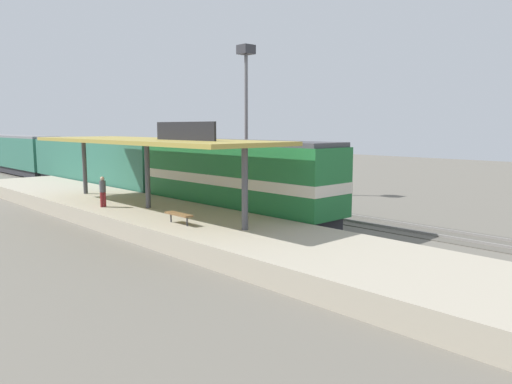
{
  "coord_description": "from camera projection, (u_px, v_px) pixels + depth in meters",
  "views": [
    {
      "loc": [
        -18.64,
        -23.59,
        5.35
      ],
      "look_at": [
        -1.38,
        -5.3,
        2.0
      ],
      "focal_mm": 34.35,
      "sensor_mm": 36.0,
      "label": 1
    }
  ],
  "objects": [
    {
      "name": "passenger_carriage_rear",
      "position": [
        16.0,
        153.0,
        56.56
      ],
      "size": [
        2.9,
        20.0,
        4.24
      ],
      "color": "#28282D",
      "rests_on": "track_near"
    },
    {
      "name": "platform_bench",
      "position": [
        179.0,
        215.0,
        22.53
      ],
      "size": [
        0.44,
        1.7,
        0.5
      ],
      "color": "#333338",
      "rests_on": "platform"
    },
    {
      "name": "locomotive",
      "position": [
        236.0,
        178.0,
        28.57
      ],
      "size": [
        2.93,
        14.43,
        4.44
      ],
      "color": "#28282D",
      "rests_on": "track_near"
    },
    {
      "name": "person_waiting",
      "position": [
        103.0,
        190.0,
        27.31
      ],
      "size": [
        0.34,
        0.34,
        1.71
      ],
      "color": "maroon",
      "rests_on": "platform"
    },
    {
      "name": "freight_car",
      "position": [
        197.0,
        170.0,
        38.95
      ],
      "size": [
        2.8,
        12.0,
        3.54
      ],
      "color": "#28282D",
      "rests_on": "track_far"
    },
    {
      "name": "ground_plane",
      "position": [
        238.0,
        210.0,
        31.76
      ],
      "size": [
        120.0,
        120.0,
        0.0
      ],
      "primitive_type": "plane",
      "color": "#666056"
    },
    {
      "name": "track_far",
      "position": [
        266.0,
        205.0,
        33.52
      ],
      "size": [
        3.2,
        110.0,
        0.16
      ],
      "color": "#565249",
      "rests_on": "ground"
    },
    {
      "name": "platform",
      "position": [
        149.0,
        216.0,
        27.21
      ],
      "size": [
        6.0,
        44.0,
        0.9
      ],
      "primitive_type": "cube",
      "color": "#A89E89",
      "rests_on": "ground"
    },
    {
      "name": "station_canopy",
      "position": [
        147.0,
        142.0,
        26.6
      ],
      "size": [
        5.2,
        18.0,
        4.7
      ],
      "color": "#47474C",
      "rests_on": "platform"
    },
    {
      "name": "track_near",
      "position": [
        214.0,
        213.0,
        30.39
      ],
      "size": [
        3.2,
        110.0,
        0.16
      ],
      "color": "#565249",
      "rests_on": "ground"
    },
    {
      "name": "passenger_carriage_front",
      "position": [
        97.0,
        163.0,
        41.56
      ],
      "size": [
        2.9,
        20.0,
        4.24
      ],
      "color": "#28282D",
      "rests_on": "track_near"
    },
    {
      "name": "light_mast",
      "position": [
        246.0,
        88.0,
        38.61
      ],
      "size": [
        1.1,
        1.1,
        11.7
      ],
      "color": "slate",
      "rests_on": "ground"
    }
  ]
}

